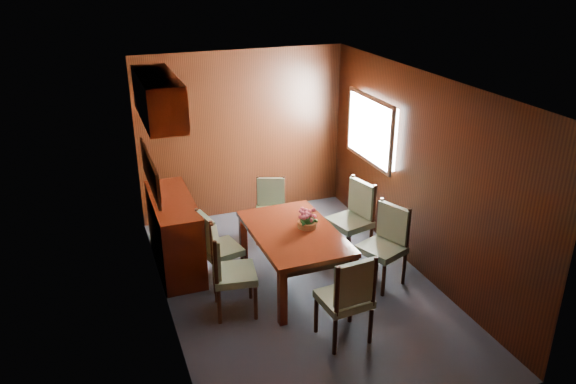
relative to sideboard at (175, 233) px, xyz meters
name	(u,v)px	position (x,y,z in m)	size (l,w,h in m)	color
ground	(300,287)	(1.25, -1.00, -0.45)	(4.50, 4.50, 0.00)	#313643
room_shell	(281,147)	(1.15, -0.67, 1.18)	(3.06, 4.52, 2.41)	black
sideboard	(175,233)	(0.00, 0.00, 0.00)	(0.48, 1.40, 0.90)	#350F06
dining_table	(294,238)	(1.21, -0.90, 0.15)	(0.95, 1.50, 0.70)	#350F06
chair_left_near	(227,268)	(0.35, -1.18, 0.09)	(0.51, 0.53, 0.98)	black
chair_left_far	(215,245)	(0.37, -0.58, 0.06)	(0.50, 0.51, 0.92)	black
chair_right_near	(386,240)	(2.24, -1.21, 0.09)	(0.58, 0.59, 0.97)	black
chair_right_far	(354,214)	(2.19, -0.49, 0.10)	(0.55, 0.57, 0.99)	black
chair_head	(348,295)	(1.32, -2.09, 0.10)	(0.50, 0.48, 0.98)	black
chair_foot	(271,206)	(1.34, 0.30, 0.02)	(0.52, 0.51, 0.85)	black
flower_centerpiece	(307,218)	(1.39, -0.87, 0.36)	(0.24, 0.24, 0.24)	#B96A38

